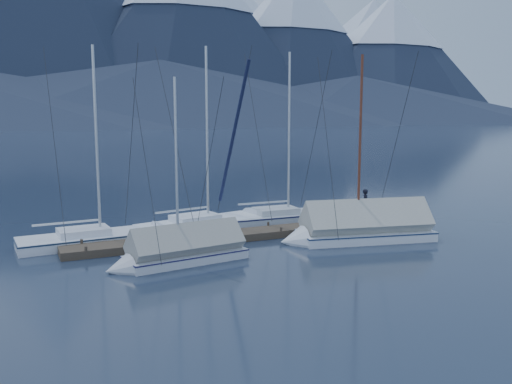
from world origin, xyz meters
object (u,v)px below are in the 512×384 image
at_px(sailboat_covered_near, 355,231).
at_px(sailboat_open_mid, 217,224).
at_px(sailboat_open_left, 112,238).
at_px(sailboat_open_right, 297,217).
at_px(sailboat_covered_far, 176,254).
at_px(person, 366,203).

bearing_deg(sailboat_covered_near, sailboat_open_mid, 131.03).
bearing_deg(sailboat_open_left, sailboat_covered_near, -23.28).
height_order(sailboat_open_right, sailboat_covered_near, sailboat_open_right).
distance_m(sailboat_open_left, sailboat_open_right, 10.32).
height_order(sailboat_covered_near, sailboat_covered_far, sailboat_covered_near).
xyz_separation_m(sailboat_open_left, sailboat_covered_far, (1.67, -4.75, 0.22)).
relative_size(sailboat_open_right, sailboat_covered_far, 1.25).
bearing_deg(sailboat_covered_near, sailboat_open_left, 156.72).
relative_size(sailboat_open_mid, sailboat_covered_far, 1.26).
height_order(sailboat_open_mid, sailboat_covered_far, sailboat_open_mid).
bearing_deg(sailboat_open_mid, sailboat_covered_near, -48.97).
distance_m(sailboat_open_right, sailboat_covered_far, 10.30).
bearing_deg(person, sailboat_open_mid, 97.07).
bearing_deg(sailboat_open_mid, sailboat_covered_far, -124.11).
bearing_deg(sailboat_open_left, person, -6.08).
xyz_separation_m(sailboat_open_mid, sailboat_covered_near, (4.81, -5.52, 0.29)).
bearing_deg(sailboat_covered_far, sailboat_covered_near, 1.78).
bearing_deg(sailboat_open_right, person, -37.89).
bearing_deg(sailboat_open_right, sailboat_open_left, -175.06).
bearing_deg(sailboat_covered_far, sailboat_open_mid, 55.89).
height_order(sailboat_open_right, sailboat_covered_far, sailboat_open_right).
relative_size(sailboat_covered_far, person, 5.19).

